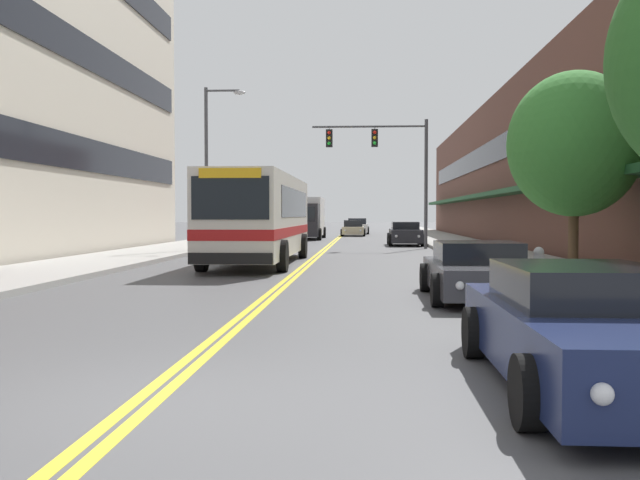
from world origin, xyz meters
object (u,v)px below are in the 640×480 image
Objects in this scene: city_bus at (261,215)px; box_truck at (305,218)px; fire_hydrant at (539,267)px; car_white_moving_second at (357,227)px; traffic_signal_mast at (387,157)px; street_lamp_left_far at (212,155)px; car_charcoal_parked_right_mid at (405,234)px; car_dark_grey_parked_right_far at (478,272)px; car_navy_parked_right_foreground at (585,330)px; car_red_parked_left_mid at (250,236)px; street_tree_right_mid at (574,144)px; car_beige_moving_lead at (353,229)px.

box_truck is at bearing 91.36° from city_bus.
car_white_moving_second is at bearing 95.39° from fire_hydrant.
street_lamp_left_far reaches higher than traffic_signal_mast.
fire_hydrant is (7.68, -9.51, -1.17)m from city_bus.
car_charcoal_parked_right_mid is 0.94× the size of car_dark_grey_parked_right_far.
city_bus is 13.04m from traffic_signal_mast.
car_navy_parked_right_foreground is 5.54× the size of fire_hydrant.
box_truck is (-3.64, -13.89, 0.89)m from car_white_moving_second.
car_navy_parked_right_foreground is at bearing -87.86° from traffic_signal_mast.
car_dark_grey_parked_right_far is at bearing 89.10° from car_navy_parked_right_foreground.
car_navy_parked_right_foreground is at bearing -74.89° from car_red_parked_left_mid.
car_white_moving_second is at bearing 79.11° from street_lamp_left_far.
box_truck is 0.98× the size of street_lamp_left_far.
street_lamp_left_far is at bearing 134.64° from street_tree_right_mid.
car_navy_parked_right_foreground is 0.64× the size of street_lamp_left_far.
car_navy_parked_right_foreground is 8.97m from fire_hydrant.
car_red_parked_left_mid is 0.97× the size of car_dark_grey_parked_right_far.
street_tree_right_mid is at bearing -45.36° from street_lamp_left_far.
city_bus is at bearing -64.40° from street_lamp_left_far.
box_truck reaches higher than fire_hydrant.
car_red_parked_left_mid is 1.02× the size of car_white_moving_second.
car_charcoal_parked_right_mid is at bearing -79.74° from car_beige_moving_lead.
street_lamp_left_far is (-3.31, 6.91, 2.74)m from city_bus.
car_navy_parked_right_foreground is (6.05, -18.33, -1.18)m from city_bus.
fire_hydrant is (8.30, -35.46, -0.95)m from box_truck.
car_beige_moving_lead is at bearing 77.26° from street_lamp_left_far.
car_white_moving_second is 0.65× the size of traffic_signal_mast.
car_charcoal_parked_right_mid is at bearing -57.45° from box_truck.
traffic_signal_mast reaches higher than car_white_moving_second.
car_red_parked_left_mid is 0.91× the size of car_navy_parked_right_foreground.
car_white_moving_second reaches higher than car_beige_moving_lead.
car_navy_parked_right_foreground is 33.79m from car_charcoal_parked_right_mid.
street_lamp_left_far reaches higher than fire_hydrant.
car_white_moving_second is at bearing 93.88° from traffic_signal_mast.
box_truck is at bearing 98.57° from car_navy_parked_right_foreground.
city_bus is 2.58× the size of car_red_parked_left_mid.
car_navy_parked_right_foreground is 1.12× the size of car_white_moving_second.
street_tree_right_mid is at bearing 63.44° from fire_hydrant.
city_bus is 2.43× the size of car_beige_moving_lead.
street_tree_right_mid is (3.35, -21.45, 3.03)m from car_charcoal_parked_right_mid.
car_red_parked_left_mid is at bearing -171.10° from car_charcoal_parked_right_mid.
car_dark_grey_parked_right_far is (0.12, 7.72, -0.03)m from car_navy_parked_right_foreground.
box_truck is 19.46m from street_lamp_left_far.
street_lamp_left_far is (-2.69, -19.05, 2.96)m from box_truck.
car_red_parked_left_mid is 0.67× the size of traffic_signal_mast.
car_navy_parked_right_foreground is 0.65× the size of box_truck.
box_truck reaches higher than car_red_parked_left_mid.
fire_hydrant is (1.51, 1.10, 0.03)m from car_dark_grey_parked_right_far.
city_bus is at bearing -94.68° from car_beige_moving_lead.
box_truck reaches higher than car_dark_grey_parked_right_far.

